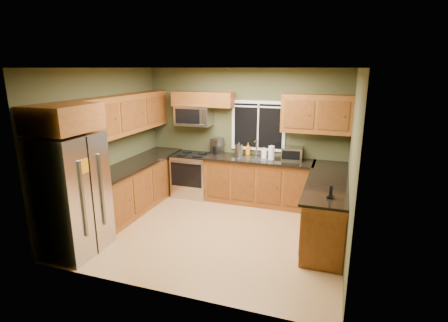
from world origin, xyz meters
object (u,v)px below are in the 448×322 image
Objects in this scene: microwave at (194,115)px; soap_bottle_b at (264,153)px; soap_bottle_a at (248,149)px; cordless_phone at (331,195)px; coffee_maker at (217,146)px; paper_towel_roll at (271,153)px; range at (192,174)px; refrigerator at (72,195)px; toaster_oven at (292,153)px; soap_bottle_c at (240,151)px; kettle at (239,149)px.

soap_bottle_b is at bearing -0.52° from microwave.
soap_bottle_a is 2.67m from cordless_phone.
paper_towel_roll is at bearing -6.88° from coffee_maker.
soap_bottle_a is (1.17, 0.23, 0.60)m from range.
coffee_maker is at bearing 67.96° from refrigerator.
soap_bottle_a is at bearing 174.78° from toaster_oven.
microwave is 2.50× the size of paper_towel_roll.
toaster_oven is 1.10m from soap_bottle_c.
refrigerator is at bearing -119.25° from soap_bottle_c.
refrigerator is 4.03m from toaster_oven.
refrigerator is at bearing -121.79° from soap_bottle_a.
refrigerator is 3.53m from soap_bottle_a.
coffee_maker reaches higher than paper_towel_roll.
microwave is at bearing -175.39° from soap_bottle_a.
coffee_maker reaches higher than kettle.
soap_bottle_b is (2.22, 2.89, 0.15)m from refrigerator.
coffee_maker is (-1.58, 0.02, 0.03)m from toaster_oven.
toaster_oven is 2.30× the size of cordless_phone.
soap_bottle_a is 0.38m from soap_bottle_b.
microwave reaches higher than refrigerator.
range is at bearing 76.03° from refrigerator.
range is at bearing -179.21° from paper_towel_roll.
soap_bottle_a is at bearing 163.26° from soap_bottle_b.
range is at bearing -175.44° from soap_bottle_b.
range is 4.42× the size of soap_bottle_b.
cordless_phone is at bearing 15.08° from refrigerator.
coffee_maker is 0.67m from soap_bottle_a.
coffee_maker is 1.76× the size of cordless_phone.
soap_bottle_a is 1.25× the size of soap_bottle_b.
refrigerator is at bearing -120.19° from kettle.
cordless_phone is at bearing -39.39° from coffee_maker.
toaster_oven is 0.40m from paper_towel_roll.
microwave is at bearing -179.70° from toaster_oven.
refrigerator is 3.43m from soap_bottle_c.
microwave is 2.19m from toaster_oven.
toaster_oven is at bearing 2.56° from soap_bottle_b.
refrigerator reaches higher than range.
soap_bottle_b is (-0.55, -0.02, -0.02)m from toaster_oven.
microwave is 4.11× the size of cordless_phone.
soap_bottle_b is (1.53, -0.01, -0.68)m from microwave.
range is 0.82m from coffee_maker.
kettle reaches higher than soap_bottle_a.
soap_bottle_c is (1.68, 2.99, 0.12)m from refrigerator.
soap_bottle_b is 1.30× the size of soap_bottle_c.
microwave is at bearing 179.87° from kettle.
soap_bottle_b is (0.36, -0.11, -0.03)m from soap_bottle_a.
refrigerator is 3.65m from soap_bottle_b.
coffee_maker reaches higher than cordless_phone.
soap_bottle_a is (1.86, 3.00, 0.17)m from refrigerator.
refrigerator is at bearing -164.92° from cordless_phone.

